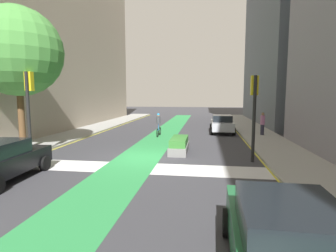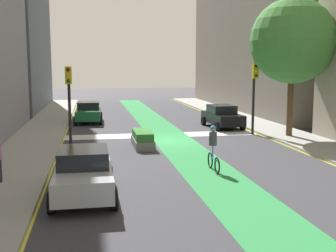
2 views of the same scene
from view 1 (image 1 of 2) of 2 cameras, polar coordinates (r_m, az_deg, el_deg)
ground_plane at (r=14.19m, az=-5.01°, el=-6.79°), size 120.00×120.00×0.00m
bike_lane_paint at (r=14.27m, az=-6.31°, el=-6.72°), size 2.40×60.00×0.01m
crosswalk_band at (r=12.32m, az=-7.12°, el=-8.91°), size 12.00×1.80×0.01m
sidewalk_left at (r=17.44m, az=-29.88°, el=-4.88°), size 3.00×60.00×0.15m
curb_stripe_left at (r=16.58m, az=-25.75°, el=-5.46°), size 0.16×60.00×0.01m
sidewalk_right at (r=14.50m, az=25.49°, el=-6.84°), size 3.00×60.00×0.15m
curb_stripe_right at (r=14.14m, az=19.63°, el=-7.20°), size 0.16×60.00×0.01m
traffic_signal_near_right at (r=13.67m, az=18.02°, el=4.98°), size 0.35×0.52×4.24m
traffic_signal_near_left at (r=15.09m, az=-27.68°, el=5.21°), size 0.35×0.52×4.45m
car_green_right_near at (r=5.36m, az=24.02°, el=-21.74°), size 2.13×4.25×1.57m
car_silver_right_far at (r=23.66m, az=11.51°, el=0.48°), size 2.02×4.20×1.57m
car_black_left_near at (r=12.13m, az=-32.38°, el=-6.27°), size 2.19×4.28×1.57m
cyclist_in_lane at (r=21.26m, az=-2.05°, el=0.38°), size 0.32×1.73×1.86m
pedestrian_sidewalk_right_a at (r=22.26m, az=19.63°, el=0.52°), size 0.34×0.34×1.78m
street_tree_near at (r=17.47m, az=-29.65°, el=13.67°), size 4.95×4.95×8.03m
median_planter at (r=15.43m, az=2.42°, el=-4.15°), size 0.99×2.79×0.85m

